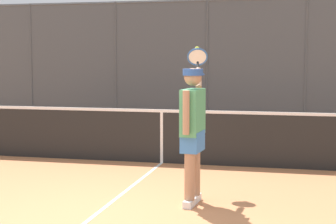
{
  "coord_description": "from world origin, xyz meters",
  "views": [
    {
      "loc": [
        -2.31,
        5.64,
        1.88
      ],
      "look_at": [
        -0.42,
        -2.41,
        1.05
      ],
      "focal_mm": 58.47,
      "sensor_mm": 36.0,
      "label": 1
    }
  ],
  "objects": [
    {
      "name": "ground_plane",
      "position": [
        0.0,
        0.0,
        0.0
      ],
      "size": [
        60.0,
        60.0,
        0.0
      ],
      "primitive_type": "plane",
      "color": "#C67A4C"
    },
    {
      "name": "fence_backdrop",
      "position": [
        0.0,
        -9.32,
        1.69
      ],
      "size": [
        18.19,
        1.37,
        3.41
      ],
      "color": "#474C51",
      "rests_on": "ground"
    },
    {
      "name": "tennis_net",
      "position": [
        0.0,
        -3.7,
        0.49
      ],
      "size": [
        10.47,
        0.09,
        1.07
      ],
      "color": "#2D2D2D",
      "rests_on": "ground"
    },
    {
      "name": "tennis_player",
      "position": [
        -1.04,
        -1.14,
        1.03
      ],
      "size": [
        0.4,
        1.45,
        2.04
      ],
      "rotation": [
        0.0,
        0.0,
        -1.65
      ],
      "color": "silver",
      "rests_on": "ground"
    }
  ]
}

